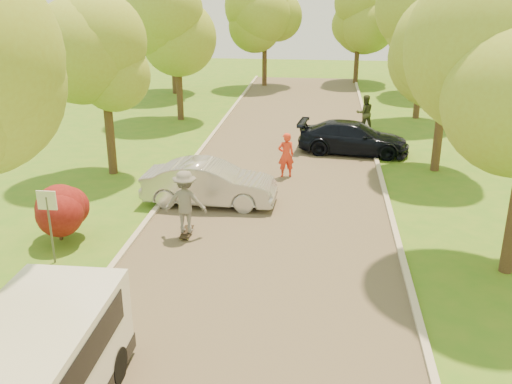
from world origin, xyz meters
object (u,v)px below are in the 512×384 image
at_px(street_sign, 48,212).
at_px(dark_sedan, 353,138).
at_px(silver_sedan, 210,183).
at_px(longboard, 187,232).
at_px(skateboarder, 185,202).
at_px(person_olive, 365,113).
at_px(person_striped, 286,155).

distance_m(street_sign, dark_sedan, 15.08).
relative_size(silver_sedan, longboard, 4.56).
height_order(silver_sedan, skateboarder, skateboarder).
bearing_deg(street_sign, silver_sedan, 55.26).
bearing_deg(person_olive, silver_sedan, 48.61).
relative_size(skateboarder, person_olive, 1.04).
relative_size(street_sign, dark_sedan, 0.43).
distance_m(silver_sedan, longboard, 2.87).
distance_m(silver_sedan, person_olive, 13.06).
relative_size(street_sign, longboard, 2.09).
bearing_deg(dark_sedan, longboard, 157.61).
xyz_separation_m(dark_sedan, person_striped, (-2.85, -3.80, 0.19)).
distance_m(skateboarder, person_olive, 15.65).
xyz_separation_m(longboard, person_olive, (6.30, 14.33, 0.85)).
height_order(dark_sedan, person_striped, person_striped).
height_order(street_sign, silver_sedan, street_sign).
height_order(dark_sedan, person_olive, person_olive).
relative_size(street_sign, silver_sedan, 0.46).
height_order(skateboarder, person_olive, skateboarder).
relative_size(skateboarder, person_striped, 1.08).
relative_size(dark_sedan, longboard, 4.89).
distance_m(longboard, person_olive, 15.68).
bearing_deg(longboard, person_olive, -116.48).
xyz_separation_m(silver_sedan, person_olive, (6.10, 11.55, 0.18)).
relative_size(street_sign, person_olive, 1.13).
relative_size(longboard, skateboarder, 0.52).
distance_m(street_sign, longboard, 4.26).
bearing_deg(person_olive, skateboarder, 52.73).
bearing_deg(dark_sedan, skateboarder, 157.61).
relative_size(dark_sedan, person_striped, 2.75).
bearing_deg(longboard, person_striped, -116.43).
bearing_deg(skateboarder, person_olive, -116.48).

